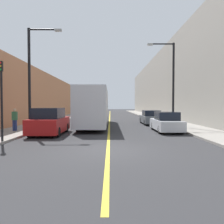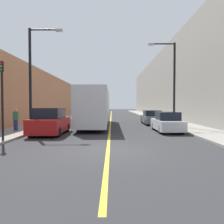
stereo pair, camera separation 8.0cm
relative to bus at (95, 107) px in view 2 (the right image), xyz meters
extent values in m
plane|color=#2D2D30|center=(1.43, -11.68, -1.89)|extent=(200.00, 200.00, 0.00)
cube|color=gray|center=(-5.69, 18.32, -1.82)|extent=(3.05, 72.00, 0.14)
cube|color=gray|center=(8.56, 18.32, -1.82)|extent=(3.05, 72.00, 0.14)
cube|color=#B2724C|center=(-9.22, 18.32, 1.37)|extent=(4.00, 72.00, 6.53)
cube|color=gray|center=(12.08, 18.32, 3.85)|extent=(4.00, 72.00, 11.49)
cube|color=gold|center=(1.43, 18.32, -1.89)|extent=(0.16, 72.00, 0.01)
cube|color=silver|center=(0.00, 0.01, 0.03)|extent=(2.49, 12.85, 3.20)
cube|color=black|center=(0.00, -6.39, 0.59)|extent=(2.12, 0.04, 1.44)
cylinder|color=black|center=(-0.97, -3.98, -1.35)|extent=(0.55, 1.09, 1.09)
cylinder|color=black|center=(0.97, -3.98, -1.35)|extent=(0.55, 1.09, 1.09)
cylinder|color=black|center=(-0.97, 3.99, -1.35)|extent=(0.55, 1.09, 1.09)
cylinder|color=black|center=(0.97, 3.99, -1.35)|extent=(0.55, 1.09, 1.09)
cube|color=maroon|center=(-2.76, -6.24, -1.21)|extent=(2.04, 4.44, 0.96)
cube|color=black|center=(-2.76, -6.46, -0.37)|extent=(1.79, 2.44, 0.72)
cube|color=black|center=(-2.76, -8.43, -1.04)|extent=(1.73, 0.04, 0.43)
cylinder|color=black|center=(-3.56, -7.61, -1.55)|extent=(0.45, 0.68, 0.68)
cylinder|color=black|center=(-1.97, -7.61, -1.55)|extent=(0.45, 0.68, 0.68)
cylinder|color=black|center=(-3.56, -4.86, -1.55)|extent=(0.45, 0.68, 0.68)
cylinder|color=black|center=(-1.97, -4.86, -1.55)|extent=(0.45, 0.68, 0.68)
cube|color=silver|center=(5.90, -4.67, -1.33)|extent=(1.77, 4.28, 0.74)
cube|color=black|center=(5.90, -4.88, -0.65)|extent=(1.56, 1.92, 0.63)
cube|color=black|center=(5.90, -6.78, -1.20)|extent=(1.51, 0.04, 0.33)
cylinder|color=black|center=(5.21, -6.00, -1.58)|extent=(0.39, 0.62, 0.62)
cylinder|color=black|center=(6.60, -6.00, -1.58)|extent=(0.39, 0.62, 0.62)
cylinder|color=black|center=(5.21, -3.34, -1.58)|extent=(0.39, 0.62, 0.62)
cylinder|color=black|center=(6.60, -3.34, -1.58)|extent=(0.39, 0.62, 0.62)
cube|color=#51565B|center=(5.94, 1.96, -1.35)|extent=(1.89, 4.63, 0.72)
cube|color=black|center=(5.94, 1.73, -0.68)|extent=(1.66, 2.08, 0.61)
cube|color=black|center=(5.94, -0.32, -1.22)|extent=(1.61, 0.04, 0.32)
cylinder|color=black|center=(5.20, 0.53, -1.58)|extent=(0.42, 0.62, 0.62)
cylinder|color=black|center=(6.68, 0.53, -1.58)|extent=(0.42, 0.62, 0.62)
cylinder|color=black|center=(5.20, 3.40, -1.58)|extent=(0.42, 0.62, 0.62)
cylinder|color=black|center=(6.68, 3.40, -1.58)|extent=(0.42, 0.62, 0.62)
cylinder|color=black|center=(-4.46, -5.40, 2.05)|extent=(0.20, 0.20, 7.61)
cylinder|color=black|center=(-3.38, -5.40, 5.75)|extent=(2.17, 0.12, 0.12)
cube|color=#999993|center=(-2.29, -5.40, 5.70)|extent=(0.50, 0.24, 0.16)
cylinder|color=black|center=(7.33, -1.63, 2.05)|extent=(0.20, 0.20, 7.62)
cylinder|color=black|center=(6.24, -1.63, 5.76)|extent=(2.17, 0.12, 0.12)
cube|color=#999993|center=(5.16, -1.63, 5.71)|extent=(0.50, 0.24, 0.16)
cylinder|color=black|center=(-4.36, -9.78, 0.13)|extent=(0.12, 0.12, 3.77)
cube|color=black|center=(-4.36, -9.78, 2.29)|extent=(0.16, 0.16, 0.55)
cylinder|color=red|center=(-4.36, -9.86, 2.47)|extent=(0.11, 0.02, 0.11)
cylinder|color=gold|center=(-4.36, -9.86, 2.29)|extent=(0.11, 0.02, 0.11)
cylinder|color=green|center=(-4.36, -9.86, 2.11)|extent=(0.11, 0.02, 0.11)
cylinder|color=navy|center=(-5.80, -5.10, -1.35)|extent=(0.17, 0.17, 0.81)
cylinder|color=navy|center=(-5.64, -5.10, -1.35)|extent=(0.17, 0.17, 0.81)
cube|color=#336B47|center=(-5.72, -5.10, -0.62)|extent=(0.37, 0.20, 0.64)
sphere|color=tan|center=(-5.72, -5.10, -0.19)|extent=(0.24, 0.24, 0.24)
camera|label=1|loc=(1.54, -21.66, 0.20)|focal=35.00mm
camera|label=2|loc=(1.62, -21.66, 0.20)|focal=35.00mm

